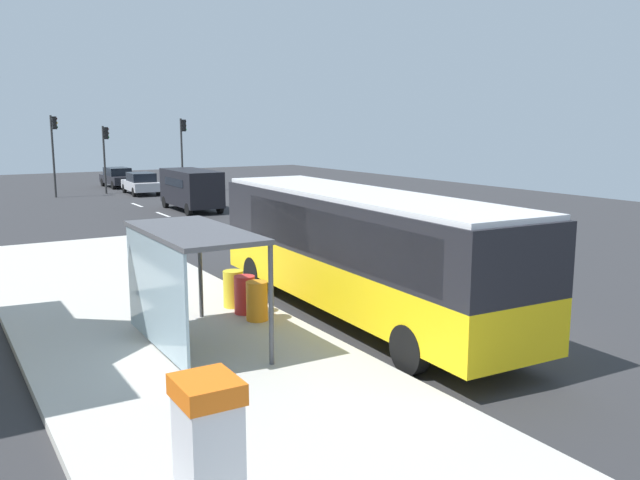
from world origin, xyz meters
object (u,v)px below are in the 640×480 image
white_van (191,187)px  recycling_bin_orange (257,301)px  bus (357,247)px  ticket_machine (209,460)px  traffic_light_median (105,149)px  recycling_bin_yellow (233,289)px  traffic_light_far_side (54,143)px  recycling_bin_red (245,295)px  bus_shelter (179,258)px  sedan_far (118,177)px  traffic_light_near_side (183,144)px  sedan_near (141,183)px

white_van → recycling_bin_orange: size_ratio=5.49×
bus → ticket_machine: bearing=-134.0°
white_van → traffic_light_median: size_ratio=1.10×
recycling_bin_orange → ticket_machine: bearing=-119.1°
recycling_bin_yellow → traffic_light_far_side: bearing=88.0°
bus → traffic_light_median: bearing=86.5°
recycling_bin_red → recycling_bin_orange: bearing=-90.0°
bus → bus_shelter: size_ratio=2.77×
sedan_far → bus_shelter: bearing=-102.5°
sedan_far → traffic_light_far_side: size_ratio=0.82×
white_van → sedan_far: white_van is taller
white_van → traffic_light_near_side: traffic_light_near_side is taller
sedan_far → recycling_bin_orange: size_ratio=4.68×
traffic_light_median → bus_shelter: 35.57m
sedan_near → recycling_bin_yellow: size_ratio=4.72×
sedan_far → traffic_light_near_side: bearing=-62.2°
traffic_light_near_side → sedan_near: bearing=-177.4°
bus → recycling_bin_yellow: size_ratio=11.67×
recycling_bin_yellow → traffic_light_near_side: size_ratio=0.18×
bus → sedan_far: bus is taller
recycling_bin_orange → recycling_bin_red: 0.70m
white_van → traffic_light_median: traffic_light_median is taller
ticket_machine → bus_shelter: 6.94m
sedan_near → white_van: bearing=-90.5°
traffic_light_median → bus_shelter: size_ratio=1.18×
white_van → sedan_near: size_ratio=1.16×
traffic_light_median → bus: bearing=-93.5°
ticket_machine → recycling_bin_red: size_ratio=2.04×
recycling_bin_red → bus: bearing=-27.6°
white_van → traffic_light_near_side: 11.20m
ticket_machine → traffic_light_median: traffic_light_median is taller
recycling_bin_red → traffic_light_far_side: (1.09, 32.44, 2.93)m
sedan_near → recycling_bin_red: 32.16m
traffic_light_far_side → traffic_light_median: size_ratio=1.15×
sedan_near → recycling_bin_orange: bearing=-101.4°
ticket_machine → recycling_bin_red: ticket_machine is taller
recycling_bin_orange → bus_shelter: (-2.21, -0.95, 1.44)m
bus → sedan_near: bearing=83.0°
traffic_light_near_side → traffic_light_median: traffic_light_near_side is taller
ticket_machine → traffic_light_near_side: 42.29m
sedan_near → bus_shelter: size_ratio=1.12×
ticket_machine → traffic_light_near_side: (13.89, 39.88, 2.31)m
sedan_near → recycling_bin_orange: size_ratio=4.72×
white_van → sedan_far: (0.10, 16.55, -0.55)m
traffic_light_near_side → recycling_bin_yellow: bearing=-107.4°
ticket_machine → sedan_far: bearing=76.9°
bus → white_van: (3.91, 22.46, -0.50)m
sedan_near → traffic_light_near_side: traffic_light_near_side is taller
bus → traffic_light_median: 34.64m
white_van → recycling_bin_orange: 22.79m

